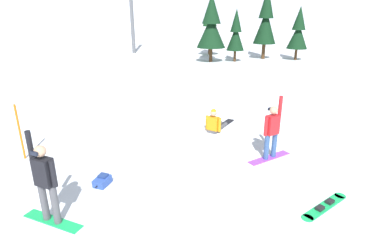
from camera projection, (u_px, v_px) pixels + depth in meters
name	position (u px, v px, depth m)	size (l,w,h in m)	color
snowboarder_foreground	(46.00, 182.00, 6.36)	(1.44, 0.90, 2.07)	#19B259
snowboarder_midground	(272.00, 131.00, 9.23)	(1.48, 0.99, 1.94)	#993FD8
snowboarder_background	(215.00, 123.00, 11.58)	(1.31, 1.64, 0.92)	#4C4C51
loose_snowboard_far_spare	(325.00, 206.00, 7.18)	(1.51, 1.16, 0.09)	#19B259
backpack_blue	(102.00, 181.00, 8.03)	(0.47, 0.55, 0.29)	#2D4C9E
trail_marker_pole	(20.00, 132.00, 9.23)	(0.06, 0.06, 1.74)	orange
pine_tree_young	(236.00, 33.00, 26.33)	(1.51, 1.51, 4.42)	#472D19
pine_tree_tall	(210.00, 27.00, 30.36)	(2.14, 2.14, 4.86)	#472D19
pine_tree_twin	(211.00, 25.00, 25.92)	(2.45, 2.45, 5.60)	#472D19
pine_tree_leaning	(298.00, 31.00, 27.08)	(1.80, 1.80, 4.62)	#472D19
pine_tree_broad	(266.00, 20.00, 27.48)	(2.02, 2.02, 6.29)	#472D19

